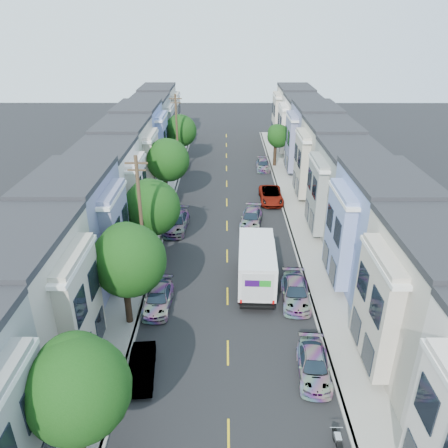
% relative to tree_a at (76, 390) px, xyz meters
% --- Properties ---
extents(ground, '(160.00, 160.00, 0.00)m').
position_rel_tree_a_xyz_m(ground, '(6.30, 13.58, -4.84)').
color(ground, black).
rests_on(ground, ground).
extents(road_slab, '(12.00, 70.00, 0.02)m').
position_rel_tree_a_xyz_m(road_slab, '(6.30, 28.58, -4.83)').
color(road_slab, black).
rests_on(road_slab, ground).
extents(curb_left, '(0.30, 70.00, 0.15)m').
position_rel_tree_a_xyz_m(curb_left, '(0.25, 28.58, -4.76)').
color(curb_left, gray).
rests_on(curb_left, ground).
extents(curb_right, '(0.30, 70.00, 0.15)m').
position_rel_tree_a_xyz_m(curb_right, '(12.35, 28.58, -4.76)').
color(curb_right, gray).
rests_on(curb_right, ground).
extents(sidewalk_left, '(2.60, 70.00, 0.15)m').
position_rel_tree_a_xyz_m(sidewalk_left, '(-1.05, 28.58, -4.76)').
color(sidewalk_left, gray).
rests_on(sidewalk_left, ground).
extents(sidewalk_right, '(2.60, 70.00, 0.15)m').
position_rel_tree_a_xyz_m(sidewalk_right, '(13.65, 28.58, -4.76)').
color(sidewalk_right, gray).
rests_on(sidewalk_right, ground).
extents(centerline, '(0.12, 70.00, 0.01)m').
position_rel_tree_a_xyz_m(centerline, '(6.30, 28.58, -4.84)').
color(centerline, gold).
rests_on(centerline, ground).
extents(townhouse_row_left, '(5.00, 70.00, 8.50)m').
position_rel_tree_a_xyz_m(townhouse_row_left, '(-4.85, 28.58, -4.84)').
color(townhouse_row_left, gray).
rests_on(townhouse_row_left, ground).
extents(townhouse_row_right, '(5.00, 70.00, 8.50)m').
position_rel_tree_a_xyz_m(townhouse_row_right, '(17.45, 28.58, -4.84)').
color(townhouse_row_right, gray).
rests_on(townhouse_row_right, ground).
extents(tree_a, '(4.39, 4.39, 7.06)m').
position_rel_tree_a_xyz_m(tree_a, '(0.00, 0.00, 0.00)').
color(tree_a, black).
rests_on(tree_a, ground).
extents(tree_b, '(4.70, 4.70, 7.21)m').
position_rel_tree_a_xyz_m(tree_b, '(0.00, 10.49, 0.00)').
color(tree_b, black).
rests_on(tree_b, ground).
extents(tree_c, '(4.70, 4.70, 6.83)m').
position_rel_tree_a_xyz_m(tree_c, '(0.00, 19.75, -0.37)').
color(tree_c, black).
rests_on(tree_c, ground).
extents(tree_d, '(4.55, 4.55, 7.32)m').
position_rel_tree_a_xyz_m(tree_d, '(0.00, 31.05, 0.19)').
color(tree_d, black).
rests_on(tree_d, ground).
extents(tree_e, '(4.32, 4.32, 6.93)m').
position_rel_tree_a_xyz_m(tree_e, '(-0.00, 45.22, -0.09)').
color(tree_e, black).
rests_on(tree_e, ground).
extents(tree_far_r, '(3.10, 3.10, 5.76)m').
position_rel_tree_a_xyz_m(tree_far_r, '(13.20, 44.59, -0.68)').
color(tree_far_r, black).
rests_on(tree_far_r, ground).
extents(utility_pole_near, '(1.60, 0.26, 10.00)m').
position_rel_tree_a_xyz_m(utility_pole_near, '(0.00, 15.58, 0.32)').
color(utility_pole_near, '#42301E').
rests_on(utility_pole_near, ground).
extents(utility_pole_far, '(1.60, 0.26, 10.00)m').
position_rel_tree_a_xyz_m(utility_pole_far, '(0.00, 41.58, 0.32)').
color(utility_pole_far, '#42301E').
rests_on(utility_pole_far, ground).
extents(fedex_truck, '(2.71, 7.03, 3.37)m').
position_rel_tree_a_xyz_m(fedex_truck, '(8.49, 15.10, -2.95)').
color(fedex_truck, silver).
rests_on(fedex_truck, ground).
extents(lead_sedan, '(2.61, 4.82, 1.37)m').
position_rel_tree_a_xyz_m(lead_sedan, '(8.71, 25.99, -4.15)').
color(lead_sedan, black).
rests_on(lead_sedan, ground).
extents(parked_left_b, '(1.69, 3.92, 1.27)m').
position_rel_tree_a_xyz_m(parked_left_b, '(1.40, 5.67, -4.20)').
color(parked_left_b, black).
rests_on(parked_left_b, ground).
extents(parked_left_c, '(1.95, 4.42, 1.31)m').
position_rel_tree_a_xyz_m(parked_left_c, '(1.40, 12.35, -4.18)').
color(parked_left_c, '#979A9D').
rests_on(parked_left_c, ground).
extents(parked_left_d, '(2.44, 5.18, 1.52)m').
position_rel_tree_a_xyz_m(parked_left_d, '(1.40, 24.83, -4.08)').
color(parked_left_d, '#5B1212').
rests_on(parked_left_d, ground).
extents(parked_right_a, '(2.11, 4.37, 1.27)m').
position_rel_tree_a_xyz_m(parked_right_a, '(11.20, 5.83, -4.20)').
color(parked_right_a, '#363738').
rests_on(parked_right_a, ground).
extents(parked_right_b, '(2.21, 4.77, 1.40)m').
position_rel_tree_a_xyz_m(parked_right_b, '(11.20, 13.08, -4.14)').
color(parked_right_b, white).
rests_on(parked_right_b, ground).
extents(parked_right_c, '(2.49, 5.35, 1.48)m').
position_rel_tree_a_xyz_m(parked_right_c, '(11.20, 31.86, -4.09)').
color(parked_right_c, black).
rests_on(parked_right_c, ground).
extents(parked_right_d, '(1.86, 4.17, 1.23)m').
position_rel_tree_a_xyz_m(parked_right_d, '(11.20, 43.22, -4.22)').
color(parked_right_d, '#071133').
rests_on(parked_right_d, ground).
extents(motorcycle, '(0.29, 2.12, 0.84)m').
position_rel_tree_a_xyz_m(motorcycle, '(11.46, 0.81, -4.39)').
color(motorcycle, black).
rests_on(motorcycle, ground).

